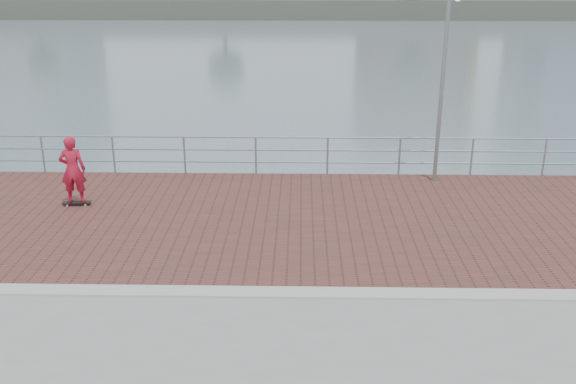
{
  "coord_description": "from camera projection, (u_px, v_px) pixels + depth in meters",
  "views": [
    {
      "loc": [
        0.26,
        -10.56,
        5.95
      ],
      "look_at": [
        0.0,
        2.0,
        1.3
      ],
      "focal_mm": 40.0,
      "sensor_mm": 36.0,
      "label": 1
    }
  ],
  "objects": [
    {
      "name": "street_lamp",
      "position": [
        449.0,
        39.0,
        16.23
      ],
      "size": [
        0.41,
        1.18,
        5.57
      ],
      "color": "gray",
      "rests_on": "brick_lane"
    },
    {
      "name": "skateboard",
      "position": [
        77.0,
        203.0,
        16.17
      ],
      "size": [
        0.71,
        0.25,
        0.08
      ],
      "rotation": [
        0.0,
        0.0,
        0.11
      ],
      "color": "black",
      "rests_on": "brick_lane"
    },
    {
      "name": "guardrail",
      "position": [
        292.0,
        151.0,
        18.3
      ],
      "size": [
        39.06,
        0.06,
        1.13
      ],
      "color": "#8C9EA8",
      "rests_on": "brick_lane"
    },
    {
      "name": "water",
      "position": [
        286.0,
        383.0,
        12.67
      ],
      "size": [
        400.0,
        400.0,
        0.0
      ],
      "primitive_type": "plane",
      "color": "slate",
      "rests_on": "ground"
    },
    {
      "name": "skateboarder",
      "position": [
        73.0,
        170.0,
        15.86
      ],
      "size": [
        0.67,
        0.48,
        1.72
      ],
      "primitive_type": "imported",
      "rotation": [
        0.0,
        0.0,
        3.25
      ],
      "color": "red",
      "rests_on": "skateboard"
    },
    {
      "name": "curb",
      "position": [
        286.0,
        293.0,
        11.96
      ],
      "size": [
        40.0,
        0.4,
        0.06
      ],
      "primitive_type": "cube",
      "color": "#B7B5AD",
      "rests_on": "seawall"
    },
    {
      "name": "brick_lane",
      "position": [
        289.0,
        219.0,
        15.34
      ],
      "size": [
        40.0,
        6.8,
        0.02
      ],
      "primitive_type": "cube",
      "color": "brown",
      "rests_on": "seawall"
    }
  ]
}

